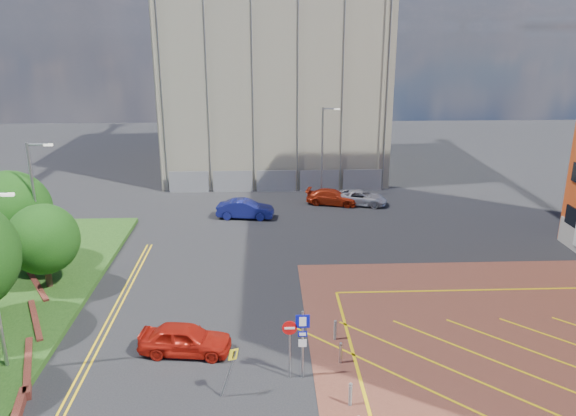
{
  "coord_description": "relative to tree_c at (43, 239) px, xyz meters",
  "views": [
    {
      "loc": [
        -0.99,
        -19.93,
        14.53
      ],
      "look_at": [
        0.04,
        4.69,
        6.56
      ],
      "focal_mm": 35.0,
      "sensor_mm": 36.0,
      "label": 1
    }
  ],
  "objects": [
    {
      "name": "warning_sign",
      "position": [
        10.99,
        -10.23,
        -1.76
      ],
      "size": [
        0.8,
        0.43,
        2.24
      ],
      "color": "#9EA0A8",
      "rests_on": "ground"
    },
    {
      "name": "sign_cluster",
      "position": [
        13.8,
        -9.02,
        -1.24
      ],
      "size": [
        1.17,
        0.12,
        3.2
      ],
      "color": "#9EA0A8",
      "rests_on": "ground"
    },
    {
      "name": "car_silver_back",
      "position": [
        20.65,
        15.66,
        -2.57
      ],
      "size": [
        4.85,
        3.2,
        1.24
      ],
      "primitive_type": "imported",
      "rotation": [
        0.0,
        0.0,
        1.29
      ],
      "color": "silver",
      "rests_on": "ground"
    },
    {
      "name": "tree_d",
      "position": [
        -3.0,
        3.0,
        0.68
      ],
      "size": [
        5.0,
        5.0,
        6.08
      ],
      "color": "#3D2B1C",
      "rests_on": "grass_bed"
    },
    {
      "name": "car_blue_back",
      "position": [
        10.88,
        12.54,
        -2.45
      ],
      "size": [
        4.65,
        2.11,
        1.48
      ],
      "primitive_type": "imported",
      "rotation": [
        0.0,
        0.0,
        1.45
      ],
      "color": "navy",
      "rests_on": "ground"
    },
    {
      "name": "lamp_back",
      "position": [
        17.58,
        18.0,
        1.17
      ],
      "size": [
        1.53,
        0.16,
        8.0
      ],
      "color": "#9EA0A8",
      "rests_on": "ground"
    },
    {
      "name": "bollard_row",
      "position": [
        15.8,
        -11.67,
        -2.72
      ],
      "size": [
        0.14,
        11.14,
        0.9
      ],
      "color": "#9EA0A8",
      "rests_on": "forecourt"
    },
    {
      "name": "construction_fence",
      "position": [
        14.5,
        20.0,
        -2.19
      ],
      "size": [
        21.6,
        0.06,
        2.0
      ],
      "primitive_type": "cube",
      "color": "gray",
      "rests_on": "ground"
    },
    {
      "name": "car_red_back",
      "position": [
        18.23,
        15.84,
        -2.55
      ],
      "size": [
        4.76,
        2.92,
        1.29
      ],
      "primitive_type": "imported",
      "rotation": [
        0.0,
        0.0,
        1.3
      ],
      "color": "#B3290F",
      "rests_on": "ground"
    },
    {
      "name": "lamp_left_far",
      "position": [
        -0.92,
        2.0,
        1.47
      ],
      "size": [
        1.53,
        0.16,
        8.0
      ],
      "color": "#9EA0A8",
      "rests_on": "grass_bed"
    },
    {
      "name": "ground",
      "position": [
        13.5,
        -10.0,
        -3.19
      ],
      "size": [
        140.0,
        140.0,
        0.0
      ],
      "primitive_type": "plane",
      "color": "black",
      "rests_on": "ground"
    },
    {
      "name": "car_red_left",
      "position": [
        8.69,
        -6.85,
        -2.46
      ],
      "size": [
        4.45,
        2.22,
        1.46
      ],
      "primitive_type": "imported",
      "rotation": [
        0.0,
        0.0,
        1.45
      ],
      "color": "red",
      "rests_on": "ground"
    },
    {
      "name": "construction_building",
      "position": [
        13.5,
        30.0,
        7.81
      ],
      "size": [
        21.2,
        19.2,
        22.0
      ],
      "primitive_type": "cube",
      "color": "#A7A189",
      "rests_on": "ground"
    },
    {
      "name": "retaining_wall",
      "position": [
        1.7,
        -8.0,
        -2.99
      ],
      "size": [
        6.06,
        20.33,
        0.4
      ],
      "color": "maroon",
      "rests_on": "ground"
    },
    {
      "name": "tree_c",
      "position": [
        0.0,
        0.0,
        0.0
      ],
      "size": [
        4.0,
        4.0,
        4.9
      ],
      "color": "#3D2B1C",
      "rests_on": "grass_bed"
    }
  ]
}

